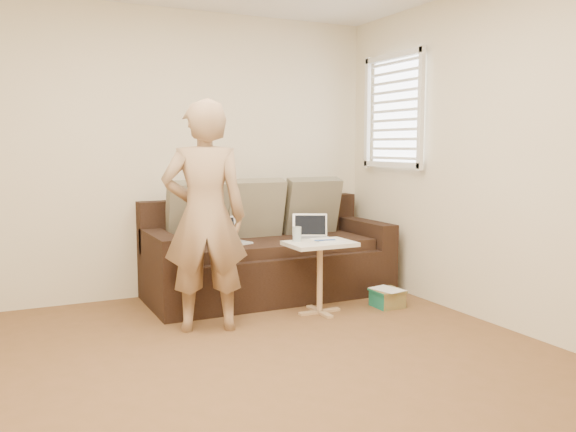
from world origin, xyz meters
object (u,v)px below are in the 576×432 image
at_px(laptop_white, 231,244).
at_px(side_table, 320,278).
at_px(laptop_silver, 311,240).
at_px(sofa, 269,250).
at_px(person, 205,216).
at_px(drinking_glass, 297,234).
at_px(striped_box, 387,298).

xyz_separation_m(laptop_white, side_table, (0.54, -0.63, -0.22)).
xyz_separation_m(laptop_silver, side_table, (-0.22, -0.56, -0.22)).
distance_m(sofa, person, 1.19).
bearing_deg(person, drinking_glass, -155.14).
bearing_deg(person, striped_box, -166.29).
xyz_separation_m(laptop_white, striped_box, (1.16, -0.72, -0.44)).
bearing_deg(striped_box, side_table, 171.91).
bearing_deg(laptop_white, sofa, -7.53).
bearing_deg(person, laptop_silver, -138.20).
xyz_separation_m(laptop_silver, person, (-1.20, -0.57, 0.34)).
distance_m(drinking_glass, striped_box, 0.98).
bearing_deg(person, laptop_white, -107.88).
bearing_deg(side_table, sofa, 101.38).
relative_size(drinking_glass, striped_box, 0.49).
xyz_separation_m(person, striped_box, (1.60, -0.07, -0.78)).
bearing_deg(side_table, person, -178.91).
xyz_separation_m(side_table, striped_box, (0.62, -0.09, -0.22)).
height_order(laptop_silver, person, person).
bearing_deg(striped_box, laptop_white, 148.29).
bearing_deg(laptop_white, drinking_glass, -71.83).
bearing_deg(sofa, side_table, -78.62).
bearing_deg(striped_box, sofa, 133.68).
bearing_deg(drinking_glass, side_table, -34.54).
distance_m(laptop_silver, side_table, 0.64).
bearing_deg(side_table, striped_box, -8.09).
distance_m(sofa, side_table, 0.73).
xyz_separation_m(drinking_glass, striped_box, (0.77, -0.19, -0.58)).
bearing_deg(person, side_table, -162.73).
relative_size(sofa, person, 1.28).
bearing_deg(sofa, drinking_glass, -91.33).
distance_m(sofa, drinking_glass, 0.64).
distance_m(laptop_silver, person, 1.37).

